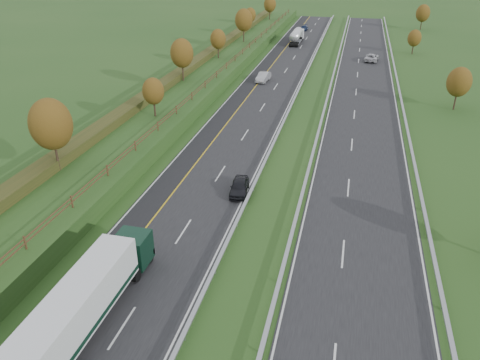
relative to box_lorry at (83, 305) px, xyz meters
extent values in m
plane|color=#25491A|center=(8.78, 44.85, -2.33)|extent=(400.00, 400.00, 0.00)
cube|color=black|center=(0.78, 49.85, -2.31)|extent=(10.50, 200.00, 0.04)
cube|color=black|center=(17.28, 49.85, -2.31)|extent=(10.50, 200.00, 0.04)
cube|color=black|center=(-2.97, 49.85, -2.31)|extent=(3.00, 200.00, 0.04)
cube|color=silver|center=(-4.27, 49.85, -2.28)|extent=(0.15, 200.00, 0.01)
cube|color=gold|center=(-1.47, 49.85, -2.28)|extent=(0.15, 200.00, 0.01)
cube|color=silver|center=(5.83, 49.85, -2.28)|extent=(0.15, 200.00, 0.01)
cube|color=silver|center=(12.23, 49.85, -2.28)|extent=(0.15, 200.00, 0.01)
cube|color=silver|center=(22.33, 49.85, -2.28)|extent=(0.15, 200.00, 0.01)
cube|color=silver|center=(2.03, 0.85, -2.28)|extent=(0.15, 4.00, 0.01)
cube|color=silver|center=(2.03, 12.85, -2.28)|extent=(0.15, 4.00, 0.01)
cube|color=silver|center=(16.03, 12.85, -2.28)|extent=(0.15, 4.00, 0.01)
cube|color=silver|center=(2.03, 24.85, -2.28)|extent=(0.15, 4.00, 0.01)
cube|color=silver|center=(16.03, 24.85, -2.28)|extent=(0.15, 4.00, 0.01)
cube|color=silver|center=(2.03, 36.85, -2.28)|extent=(0.15, 4.00, 0.01)
cube|color=silver|center=(16.03, 36.85, -2.28)|extent=(0.15, 4.00, 0.01)
cube|color=silver|center=(2.03, 48.85, -2.28)|extent=(0.15, 4.00, 0.01)
cube|color=silver|center=(16.03, 48.85, -2.28)|extent=(0.15, 4.00, 0.01)
cube|color=silver|center=(2.03, 60.85, -2.28)|extent=(0.15, 4.00, 0.01)
cube|color=silver|center=(16.03, 60.85, -2.28)|extent=(0.15, 4.00, 0.01)
cube|color=silver|center=(2.03, 72.85, -2.28)|extent=(0.15, 4.00, 0.01)
cube|color=silver|center=(16.03, 72.85, -2.28)|extent=(0.15, 4.00, 0.01)
cube|color=silver|center=(2.03, 84.85, -2.28)|extent=(0.15, 4.00, 0.01)
cube|color=silver|center=(16.03, 84.85, -2.28)|extent=(0.15, 4.00, 0.01)
cube|color=silver|center=(2.03, 96.85, -2.28)|extent=(0.15, 4.00, 0.01)
cube|color=silver|center=(16.03, 96.85, -2.28)|extent=(0.15, 4.00, 0.01)
cube|color=silver|center=(2.03, 108.85, -2.28)|extent=(0.15, 4.00, 0.01)
cube|color=silver|center=(16.03, 108.85, -2.28)|extent=(0.15, 4.00, 0.01)
cube|color=silver|center=(2.03, 120.85, -2.28)|extent=(0.15, 4.00, 0.01)
cube|color=silver|center=(16.03, 120.85, -2.28)|extent=(0.15, 4.00, 0.01)
cube|color=silver|center=(2.03, 132.85, -2.28)|extent=(0.15, 4.00, 0.01)
cube|color=silver|center=(16.03, 132.85, -2.28)|extent=(0.15, 4.00, 0.01)
cube|color=silver|center=(2.03, 144.85, -2.28)|extent=(0.15, 4.00, 0.01)
cube|color=silver|center=(16.03, 144.85, -2.28)|extent=(0.15, 4.00, 0.01)
cube|color=#25491A|center=(-12.22, 49.85, -1.33)|extent=(12.00, 200.00, 2.00)
cube|color=#2E3716|center=(-14.22, 49.85, 0.22)|extent=(2.20, 180.00, 1.10)
cube|color=#422B19|center=(-7.72, 49.85, 0.22)|extent=(0.08, 184.00, 0.10)
cube|color=#422B19|center=(-7.72, 49.85, 0.62)|extent=(0.08, 184.00, 0.10)
cube|color=#422B19|center=(-7.72, 4.85, 0.27)|extent=(0.12, 0.12, 1.20)
cube|color=#422B19|center=(-7.72, 11.35, 0.27)|extent=(0.12, 0.12, 1.20)
cube|color=#422B19|center=(-7.72, 17.85, 0.27)|extent=(0.12, 0.12, 1.20)
cube|color=#422B19|center=(-7.72, 24.35, 0.27)|extent=(0.12, 0.12, 1.20)
cube|color=#422B19|center=(-7.72, 30.85, 0.27)|extent=(0.12, 0.12, 1.20)
cube|color=#422B19|center=(-7.72, 37.35, 0.27)|extent=(0.12, 0.12, 1.20)
cube|color=#422B19|center=(-7.72, 43.85, 0.27)|extent=(0.12, 0.12, 1.20)
cube|color=#422B19|center=(-7.72, 50.35, 0.27)|extent=(0.12, 0.12, 1.20)
cube|color=#422B19|center=(-7.72, 56.85, 0.27)|extent=(0.12, 0.12, 1.20)
cube|color=#422B19|center=(-7.72, 63.35, 0.27)|extent=(0.12, 0.12, 1.20)
cube|color=#422B19|center=(-7.72, 69.85, 0.27)|extent=(0.12, 0.12, 1.20)
cube|color=#422B19|center=(-7.72, 76.35, 0.27)|extent=(0.12, 0.12, 1.20)
cube|color=#422B19|center=(-7.72, 82.85, 0.27)|extent=(0.12, 0.12, 1.20)
cube|color=#422B19|center=(-7.72, 89.35, 0.27)|extent=(0.12, 0.12, 1.20)
cube|color=#422B19|center=(-7.72, 95.85, 0.27)|extent=(0.12, 0.12, 1.20)
cube|color=#422B19|center=(-7.72, 102.35, 0.27)|extent=(0.12, 0.12, 1.20)
cube|color=#422B19|center=(-7.72, 108.85, 0.27)|extent=(0.12, 0.12, 1.20)
cube|color=#422B19|center=(-7.72, 115.35, 0.27)|extent=(0.12, 0.12, 1.20)
cube|color=#422B19|center=(-7.72, 121.85, 0.27)|extent=(0.12, 0.12, 1.20)
cube|color=#422B19|center=(-7.72, 128.35, 0.27)|extent=(0.12, 0.12, 1.20)
cube|color=#422B19|center=(-7.72, 134.85, 0.27)|extent=(0.12, 0.12, 1.20)
cube|color=#422B19|center=(-7.72, 141.35, 0.27)|extent=(0.12, 0.12, 1.20)
cube|color=#989BA0|center=(6.48, 49.85, -1.71)|extent=(0.32, 200.00, 0.18)
cube|color=#989BA0|center=(6.48, 0.85, -2.05)|extent=(0.10, 0.14, 0.56)
cube|color=#989BA0|center=(6.48, 7.85, -2.05)|extent=(0.10, 0.14, 0.56)
cube|color=#989BA0|center=(6.48, 14.85, -2.05)|extent=(0.10, 0.14, 0.56)
cube|color=#989BA0|center=(6.48, 21.85, -2.05)|extent=(0.10, 0.14, 0.56)
cube|color=#989BA0|center=(6.48, 28.85, -2.05)|extent=(0.10, 0.14, 0.56)
cube|color=#989BA0|center=(6.48, 35.85, -2.05)|extent=(0.10, 0.14, 0.56)
cube|color=#989BA0|center=(6.48, 42.85, -2.05)|extent=(0.10, 0.14, 0.56)
cube|color=#989BA0|center=(6.48, 49.85, -2.05)|extent=(0.10, 0.14, 0.56)
cube|color=#989BA0|center=(6.48, 56.85, -2.05)|extent=(0.10, 0.14, 0.56)
cube|color=#989BA0|center=(6.48, 63.85, -2.05)|extent=(0.10, 0.14, 0.56)
cube|color=#989BA0|center=(6.48, 70.85, -2.05)|extent=(0.10, 0.14, 0.56)
cube|color=#989BA0|center=(6.48, 77.85, -2.05)|extent=(0.10, 0.14, 0.56)
cube|color=#989BA0|center=(6.48, 84.85, -2.05)|extent=(0.10, 0.14, 0.56)
cube|color=#989BA0|center=(6.48, 91.85, -2.05)|extent=(0.10, 0.14, 0.56)
cube|color=#989BA0|center=(6.48, 98.85, -2.05)|extent=(0.10, 0.14, 0.56)
cube|color=#989BA0|center=(6.48, 105.85, -2.05)|extent=(0.10, 0.14, 0.56)
cube|color=#989BA0|center=(6.48, 112.85, -2.05)|extent=(0.10, 0.14, 0.56)
cube|color=#989BA0|center=(6.48, 119.85, -2.05)|extent=(0.10, 0.14, 0.56)
cube|color=#989BA0|center=(6.48, 126.85, -2.05)|extent=(0.10, 0.14, 0.56)
cube|color=#989BA0|center=(6.48, 133.85, -2.05)|extent=(0.10, 0.14, 0.56)
cube|color=#989BA0|center=(6.48, 140.85, -2.05)|extent=(0.10, 0.14, 0.56)
cube|color=#989BA0|center=(6.48, 147.85, -2.05)|extent=(0.10, 0.14, 0.56)
cube|color=#989BA0|center=(11.58, 49.85, -1.71)|extent=(0.32, 200.00, 0.18)
cube|color=#989BA0|center=(11.58, 0.85, -2.05)|extent=(0.10, 0.14, 0.56)
cube|color=#989BA0|center=(11.58, 7.85, -2.05)|extent=(0.10, 0.14, 0.56)
cube|color=#989BA0|center=(11.58, 14.85, -2.05)|extent=(0.10, 0.14, 0.56)
cube|color=#989BA0|center=(11.58, 21.85, -2.05)|extent=(0.10, 0.14, 0.56)
cube|color=#989BA0|center=(11.58, 28.85, -2.05)|extent=(0.10, 0.14, 0.56)
cube|color=#989BA0|center=(11.58, 35.85, -2.05)|extent=(0.10, 0.14, 0.56)
cube|color=#989BA0|center=(11.58, 42.85, -2.05)|extent=(0.10, 0.14, 0.56)
cube|color=#989BA0|center=(11.58, 49.85, -2.05)|extent=(0.10, 0.14, 0.56)
cube|color=#989BA0|center=(11.58, 56.85, -2.05)|extent=(0.10, 0.14, 0.56)
cube|color=#989BA0|center=(11.58, 63.85, -2.05)|extent=(0.10, 0.14, 0.56)
cube|color=#989BA0|center=(11.58, 70.85, -2.05)|extent=(0.10, 0.14, 0.56)
cube|color=#989BA0|center=(11.58, 77.85, -2.05)|extent=(0.10, 0.14, 0.56)
cube|color=#989BA0|center=(11.58, 84.85, -2.05)|extent=(0.10, 0.14, 0.56)
cube|color=#989BA0|center=(11.58, 91.85, -2.05)|extent=(0.10, 0.14, 0.56)
cube|color=#989BA0|center=(11.58, 98.85, -2.05)|extent=(0.10, 0.14, 0.56)
cube|color=#989BA0|center=(11.58, 105.85, -2.05)|extent=(0.10, 0.14, 0.56)
cube|color=#989BA0|center=(11.58, 112.85, -2.05)|extent=(0.10, 0.14, 0.56)
cube|color=#989BA0|center=(11.58, 119.85, -2.05)|extent=(0.10, 0.14, 0.56)
cube|color=#989BA0|center=(11.58, 126.85, -2.05)|extent=(0.10, 0.14, 0.56)
cube|color=#989BA0|center=(11.58, 133.85, -2.05)|extent=(0.10, 0.14, 0.56)
cube|color=#989BA0|center=(11.58, 140.85, -2.05)|extent=(0.10, 0.14, 0.56)
cube|color=#989BA0|center=(11.58, 147.85, -2.05)|extent=(0.10, 0.14, 0.56)
cube|color=#989BA0|center=(23.08, 49.85, -1.71)|extent=(0.32, 200.00, 0.18)
cube|color=#989BA0|center=(23.08, 7.85, -2.05)|extent=(0.10, 0.14, 0.56)
cube|color=#989BA0|center=(23.08, 21.85, -2.05)|extent=(0.10, 0.14, 0.56)
cube|color=#989BA0|center=(23.08, 35.85, -2.05)|extent=(0.10, 0.14, 0.56)
cube|color=#989BA0|center=(23.08, 49.85, -2.05)|extent=(0.10, 0.14, 0.56)
cube|color=#989BA0|center=(23.08, 63.85, -2.05)|extent=(0.10, 0.14, 0.56)
cube|color=#989BA0|center=(23.08, 77.85, -2.05)|extent=(0.10, 0.14, 0.56)
cube|color=#989BA0|center=(23.08, 91.85, -2.05)|extent=(0.10, 0.14, 0.56)
cube|color=#989BA0|center=(23.08, 105.85, -2.05)|extent=(0.10, 0.14, 0.56)
cube|color=#989BA0|center=(23.08, 119.85, -2.05)|extent=(0.10, 0.14, 0.56)
cube|color=#989BA0|center=(23.08, 133.85, -2.05)|extent=(0.10, 0.14, 0.56)
cube|color=#989BA0|center=(23.08, 147.85, -2.05)|extent=(0.10, 0.14, 0.56)
cylinder|color=#2D2116|center=(-13.22, 17.85, 1.24)|extent=(0.24, 0.24, 3.15)
ellipsoid|color=#553912|center=(-13.22, 17.85, 4.71)|extent=(4.20, 4.20, 5.25)
cylinder|color=#2D2116|center=(-10.22, 35.85, 0.75)|extent=(0.24, 0.24, 2.16)
ellipsoid|color=#553912|center=(-10.22, 35.85, 3.13)|extent=(2.88, 2.88, 3.60)
cylinder|color=#2D2116|center=(-12.72, 53.85, 1.11)|extent=(0.24, 0.24, 2.88)
ellipsoid|color=#553912|center=(-12.72, 53.85, 4.28)|extent=(3.84, 3.84, 4.80)
cylinder|color=#2D2116|center=(-11.72, 71.85, 0.84)|extent=(0.24, 0.24, 2.34)
ellipsoid|color=#553912|center=(-11.72, 71.85, 3.41)|extent=(3.12, 3.12, 3.90)
cylinder|color=#2D2116|center=(-10.72, 89.85, 1.20)|extent=(0.24, 0.24, 3.06)
ellipsoid|color=#553912|center=(-10.72, 89.85, 4.57)|extent=(4.08, 4.08, 5.10)
cylinder|color=#2D2116|center=(-13.22, 107.85, 0.79)|extent=(0.24, 0.24, 2.25)
ellipsoid|color=#553912|center=(-13.22, 107.85, 3.27)|extent=(3.00, 3.00, 3.75)
cylinder|color=#2D2116|center=(-11.22, 125.85, 1.02)|extent=(0.24, 0.24, 2.70)
ellipsoid|color=#553912|center=(-11.22, 125.85, 3.99)|extent=(3.60, 3.60, 4.50)
cylinder|color=#2D2116|center=(30.78, 54.85, -0.98)|extent=(0.24, 0.24, 2.70)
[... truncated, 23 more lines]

